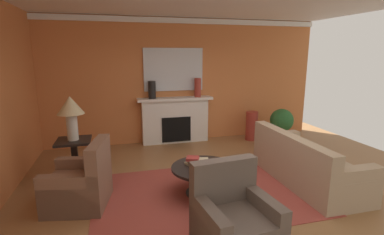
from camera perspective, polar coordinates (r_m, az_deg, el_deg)
The scene contains 19 objects.
ground_plane at distance 4.73m, azimuth 6.29°, elevation -14.44°, with size 8.34×8.34×0.00m, color olive.
wall_fireplace at distance 7.15m, azimuth -2.25°, elevation 7.21°, with size 7.02×0.12×2.96m, color #CC723D.
crown_moulding at distance 7.08m, azimuth -2.20°, elevation 18.52°, with size 7.02×0.08×0.12m, color white.
area_rug at distance 4.66m, azimuth 2.33°, elevation -14.70°, with size 3.31×2.24×0.01m, color #993D33.
fireplace at distance 7.06m, azimuth -3.32°, elevation -0.71°, with size 1.80×0.35×1.11m.
mantel_mirror at distance 7.00m, azimuth -3.65°, elevation 9.41°, with size 1.43×0.04×1.01m, color silver.
sofa at distance 5.27m, azimuth 21.28°, elevation -8.81°, with size 0.90×2.10×0.85m.
armchair_near_window at distance 4.51m, azimuth -21.05°, elevation -12.34°, with size 0.94×0.94×0.95m.
armchair_facing_fireplace at distance 3.43m, azimuth 8.33°, elevation -19.81°, with size 0.88×0.88×0.95m.
coffee_table at distance 4.52m, azimuth 2.37°, elevation -10.99°, with size 1.00×1.00×0.45m.
side_table at distance 5.42m, azimuth -22.06°, elevation -7.13°, with size 0.56×0.56×0.70m.
table_lamp at distance 5.22m, azimuth -22.79°, elevation 1.45°, with size 0.44×0.44×0.75m.
vase_mantel_left at distance 6.78m, azimuth -7.89°, elevation 5.41°, with size 0.17×0.17×0.41m, color black.
vase_tall_corner at distance 7.43m, azimuth 11.67°, elevation -1.60°, with size 0.30×0.30×0.72m, color #9E3328.
vase_mantel_right at distance 7.00m, azimuth 1.12°, elevation 5.92°, with size 0.16×0.16×0.45m, color #9E3328.
book_red_cover at distance 4.57m, azimuth 0.29°, elevation -8.92°, with size 0.24×0.16×0.03m, color tan.
book_art_folio at distance 4.53m, azimuth 1.75°, elevation -8.56°, with size 0.24×0.18×0.06m, color tan.
book_small_novel at distance 4.48m, azimuth 0.13°, elevation -8.09°, with size 0.19×0.17×0.04m, color maroon.
potted_plant at distance 7.37m, azimuth 17.22°, elevation -0.98°, with size 0.56×0.56×0.83m.
Camera 1 is at (-1.57, -3.92, 2.13)m, focal length 27.08 mm.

